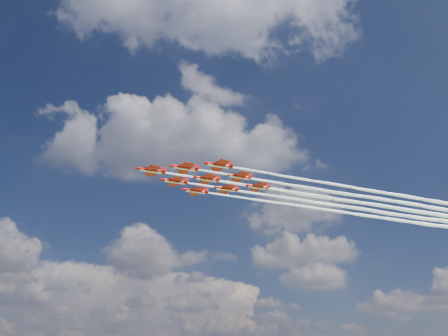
# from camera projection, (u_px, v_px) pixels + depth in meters

# --- Properties ---
(jet_lead) EXTENTS (129.79, 58.95, 2.76)m
(jet_lead) POSITION_uv_depth(u_px,v_px,m) (319.00, 196.00, 170.51)
(jet_lead) COLOR red
(jet_row2_port) EXTENTS (129.79, 58.95, 2.76)m
(jet_row2_port) POSITION_uv_depth(u_px,v_px,m) (350.00, 194.00, 168.60)
(jet_row2_port) COLOR red
(jet_row2_starb) EXTENTS (129.79, 58.95, 2.76)m
(jet_row2_starb) POSITION_uv_depth(u_px,v_px,m) (332.00, 205.00, 179.02)
(jet_row2_starb) COLOR red
(jet_row3_port) EXTENTS (129.79, 58.95, 2.76)m
(jet_row3_port) POSITION_uv_depth(u_px,v_px,m) (382.00, 192.00, 166.69)
(jet_row3_port) COLOR red
(jet_row3_centre) EXTENTS (129.79, 58.95, 2.76)m
(jet_row3_centre) POSITION_uv_depth(u_px,v_px,m) (361.00, 203.00, 177.11)
(jet_row3_centre) COLOR red
(jet_row3_starb) EXTENTS (129.79, 58.95, 2.76)m
(jet_row3_starb) POSITION_uv_depth(u_px,v_px,m) (343.00, 212.00, 187.52)
(jet_row3_starb) COLOR red
(jet_row4_port) EXTENTS (129.79, 58.95, 2.76)m
(jet_row4_port) POSITION_uv_depth(u_px,v_px,m) (392.00, 201.00, 175.20)
(jet_row4_port) COLOR red
(jet_row4_starb) EXTENTS (129.79, 58.95, 2.76)m
(jet_row4_starb) POSITION_uv_depth(u_px,v_px,m) (372.00, 211.00, 185.61)
(jet_row4_starb) COLOR red
(jet_tail) EXTENTS (129.79, 58.95, 2.76)m
(jet_tail) POSITION_uv_depth(u_px,v_px,m) (400.00, 209.00, 183.71)
(jet_tail) COLOR red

